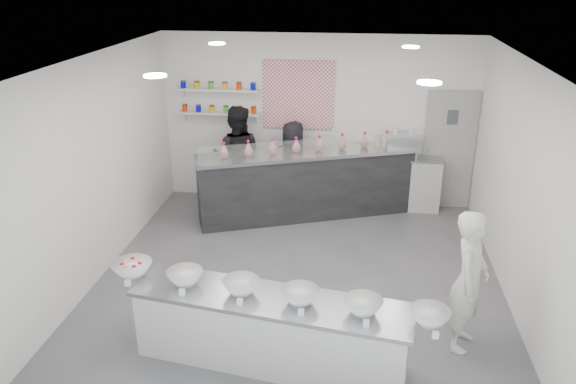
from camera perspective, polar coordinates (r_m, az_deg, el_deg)
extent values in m
plane|color=#515156|center=(7.81, 0.98, -9.16)|extent=(6.00, 6.00, 0.00)
plane|color=white|center=(6.76, 1.15, 13.13)|extent=(6.00, 6.00, 0.00)
plane|color=white|center=(10.00, 3.04, 7.26)|extent=(5.50, 0.00, 5.50)
plane|color=white|center=(7.93, -19.12, 2.04)|extent=(0.00, 6.00, 6.00)
plane|color=white|center=(7.39, 22.76, 0.08)|extent=(0.00, 6.00, 6.00)
cube|color=gray|center=(10.19, 16.01, 4.06)|extent=(0.88, 0.04, 2.10)
cube|color=#C03E53|center=(9.90, 1.04, 9.82)|extent=(1.25, 0.03, 1.20)
cube|color=silver|center=(10.16, -6.97, 7.95)|extent=(1.45, 0.22, 0.04)
cube|color=silver|center=(10.07, -7.08, 10.27)|extent=(1.45, 0.22, 0.04)
cylinder|color=white|center=(6.13, -13.35, 11.42)|extent=(0.24, 0.24, 0.02)
cylinder|color=white|center=(5.78, 14.16, 10.73)|extent=(0.24, 0.24, 0.02)
cylinder|color=white|center=(8.58, -7.24, 14.74)|extent=(0.24, 0.24, 0.02)
cylinder|color=white|center=(8.33, 12.37, 14.20)|extent=(0.24, 0.24, 0.02)
cube|color=beige|center=(6.20, -1.78, -13.88)|extent=(3.07, 1.14, 0.82)
cube|color=black|center=(9.57, 1.98, 0.80)|extent=(3.74, 2.00, 1.16)
cube|color=white|center=(9.03, 2.60, 4.44)|extent=(3.45, 1.35, 0.32)
cube|color=beige|center=(10.11, 11.61, 0.90)|extent=(1.29, 0.41, 0.96)
cube|color=#93969E|center=(9.88, 11.53, 4.56)|extent=(0.51, 0.36, 0.39)
imported|color=silver|center=(6.54, 17.89, -8.62)|extent=(0.57, 0.70, 1.66)
imported|color=black|center=(9.89, -5.18, 3.52)|extent=(0.89, 0.70, 1.84)
imported|color=black|center=(9.86, 0.49, 2.74)|extent=(0.83, 0.61, 1.57)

